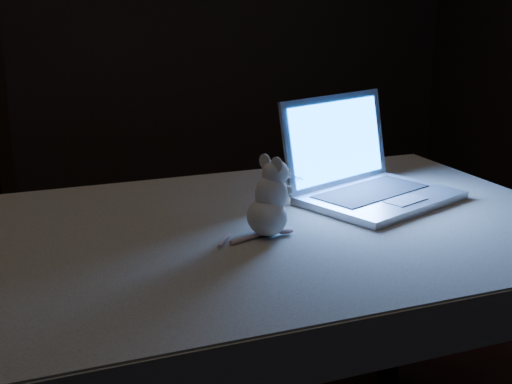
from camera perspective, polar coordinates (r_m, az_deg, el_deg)
name	(u,v)px	position (r m, az deg, el deg)	size (l,w,h in m)	color
back_wall	(103,16)	(4.19, -12.64, 14.13)	(4.50, 0.04, 2.60)	black
table	(266,368)	(1.98, 0.83, -14.44)	(1.55, 1.00, 0.83)	black
tablecloth	(275,246)	(1.82, 1.63, -4.49)	(1.67, 1.12, 0.12)	#BCB49E
laptop	(383,152)	(1.99, 10.54, 3.27)	(0.43, 0.38, 0.29)	silver
plush_mouse	(267,197)	(1.69, 0.93, -0.40)	(0.15, 0.15, 0.20)	white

